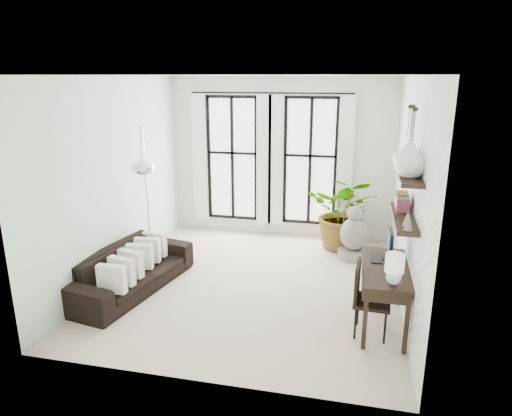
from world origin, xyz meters
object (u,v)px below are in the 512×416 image
(plant, at_px, (344,212))
(sofa, at_px, (130,269))
(desk_chair, at_px, (366,294))
(arc_lamp, at_px, (144,163))
(desk, at_px, (385,273))
(buddha, at_px, (354,237))

(plant, bearing_deg, sofa, -141.17)
(desk_chair, relative_size, arc_lamp, 0.38)
(desk, xyz_separation_m, buddha, (-0.41, 2.31, -0.35))
(sofa, distance_m, arc_lamp, 1.66)
(arc_lamp, xyz_separation_m, buddha, (3.23, 1.55, -1.50))
(desk_chair, xyz_separation_m, buddha, (-0.18, 2.53, -0.13))
(buddha, bearing_deg, arc_lamp, -154.40)
(sofa, height_order, desk, desk)
(desk, bearing_deg, desk_chair, -136.17)
(arc_lamp, bearing_deg, sofa, -101.91)
(plant, bearing_deg, desk_chair, -82.72)
(plant, xyz_separation_m, desk_chair, (0.39, -3.01, -0.18))
(plant, bearing_deg, buddha, -66.93)
(buddha, bearing_deg, plant, 113.07)
(arc_lamp, height_order, buddha, arc_lamp)
(plant, bearing_deg, desk, -77.56)
(desk_chair, xyz_separation_m, arc_lamp, (-3.41, 0.98, 1.37))
(desk_chair, bearing_deg, buddha, 98.82)
(plant, distance_m, buddha, 0.60)
(plant, xyz_separation_m, desk, (0.62, -2.79, 0.04))
(sofa, bearing_deg, desk, -83.48)
(desk, height_order, desk_chair, desk)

